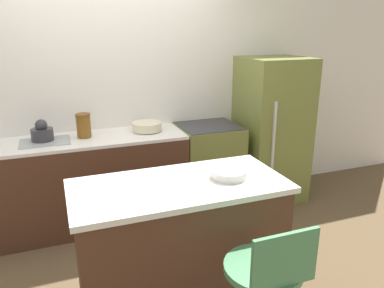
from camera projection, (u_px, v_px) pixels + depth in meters
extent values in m
plane|color=brown|center=(125.00, 234.00, 3.63)|extent=(14.00, 14.00, 0.00)
cube|color=white|center=(106.00, 90.00, 3.80)|extent=(8.00, 0.06, 2.60)
cube|color=#4C2D1E|center=(87.00, 184.00, 3.67)|extent=(1.93, 0.59, 0.88)
cube|color=white|center=(83.00, 140.00, 3.54)|extent=(1.93, 0.59, 0.03)
cube|color=#9EA3A8|center=(45.00, 142.00, 3.42)|extent=(0.44, 0.32, 0.01)
cube|color=#4C2D1E|center=(180.00, 244.00, 2.67)|extent=(1.41, 0.66, 0.87)
cube|color=white|center=(179.00, 186.00, 2.54)|extent=(1.46, 0.70, 0.04)
cube|color=olive|center=(208.00, 166.00, 4.10)|extent=(0.64, 0.59, 0.91)
cube|color=black|center=(220.00, 188.00, 3.88)|extent=(0.45, 0.01, 0.32)
cube|color=#333338|center=(209.00, 126.00, 3.97)|extent=(0.61, 0.56, 0.01)
cube|color=olive|center=(271.00, 130.00, 4.22)|extent=(0.69, 0.66, 1.61)
cube|color=silver|center=(274.00, 136.00, 3.84)|extent=(0.02, 0.02, 0.72)
cylinder|color=#478456|center=(263.00, 268.00, 2.14)|extent=(0.45, 0.45, 0.04)
cube|color=#478456|center=(285.00, 260.00, 1.91)|extent=(0.39, 0.02, 0.31)
cylinder|color=#333338|center=(42.00, 135.00, 3.43)|extent=(0.20, 0.20, 0.11)
sphere|color=#333338|center=(41.00, 125.00, 3.40)|extent=(0.11, 0.11, 0.11)
cylinder|color=beige|center=(147.00, 126.00, 3.77)|extent=(0.29, 0.29, 0.08)
cylinder|color=brown|center=(84.00, 126.00, 3.54)|extent=(0.13, 0.13, 0.20)
cylinder|color=brown|center=(83.00, 115.00, 3.51)|extent=(0.14, 0.14, 0.02)
cylinder|color=white|center=(229.00, 173.00, 2.62)|extent=(0.26, 0.26, 0.06)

